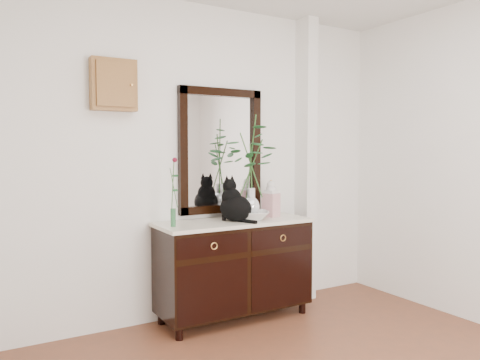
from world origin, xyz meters
TOP-DOWN VIEW (x-y plane):
  - wall_back at (0.00, 1.98)m, footprint 3.60×0.04m
  - pilaster at (1.00, 1.90)m, footprint 0.12×0.20m
  - sideboard at (0.10, 1.73)m, footprint 1.33×0.52m
  - wall_mirror at (0.10, 1.97)m, footprint 0.80×0.06m
  - key_cabinet at (-0.85, 1.94)m, footprint 0.35×0.10m
  - cat at (0.09, 1.69)m, footprint 0.35×0.38m
  - lotus_bowl at (0.24, 1.69)m, footprint 0.41×0.41m
  - vase_branches at (0.24, 1.69)m, footprint 0.55×0.55m
  - bud_vase_rose at (-0.47, 1.69)m, footprint 0.07×0.07m
  - ginger_jar at (0.50, 1.77)m, footprint 0.16×0.16m

SIDE VIEW (x-z plane):
  - sideboard at x=0.10m, z-range 0.06..0.88m
  - lotus_bowl at x=0.24m, z-range 0.85..0.93m
  - ginger_jar at x=0.50m, z-range 0.85..1.18m
  - cat at x=0.09m, z-range 0.85..1.21m
  - bud_vase_rose at x=-0.47m, z-range 0.85..1.40m
  - vase_branches at x=0.24m, z-range 0.87..1.76m
  - wall_back at x=0.00m, z-range 0.00..2.70m
  - pilaster at x=1.00m, z-range 0.00..2.70m
  - wall_mirror at x=0.10m, z-range 0.89..1.99m
  - key_cabinet at x=-0.85m, z-range 1.75..2.15m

